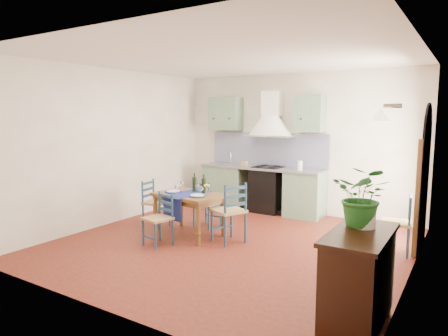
{
  "coord_description": "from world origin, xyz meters",
  "views": [
    {
      "loc": [
        3.06,
        -5.1,
        1.97
      ],
      "look_at": [
        -0.32,
        0.3,
        1.12
      ],
      "focal_mm": 32.0,
      "sensor_mm": 36.0,
      "label": 1
    }
  ],
  "objects_px": {
    "dining_table": "(189,198)",
    "sideboard": "(358,278)",
    "chair_near": "(159,219)",
    "potted_plant": "(363,197)"
  },
  "relations": [
    {
      "from": "dining_table",
      "to": "chair_near",
      "type": "xyz_separation_m",
      "value": [
        -0.08,
        -0.65,
        -0.21
      ]
    },
    {
      "from": "dining_table",
      "to": "sideboard",
      "type": "distance_m",
      "value": 3.46
    },
    {
      "from": "sideboard",
      "to": "dining_table",
      "type": "bearing_deg",
      "value": 153.26
    },
    {
      "from": "dining_table",
      "to": "chair_near",
      "type": "distance_m",
      "value": 0.69
    },
    {
      "from": "sideboard",
      "to": "potted_plant",
      "type": "distance_m",
      "value": 0.74
    },
    {
      "from": "chair_near",
      "to": "dining_table",
      "type": "bearing_deg",
      "value": 83.44
    },
    {
      "from": "sideboard",
      "to": "potted_plant",
      "type": "relative_size",
      "value": 1.82
    },
    {
      "from": "sideboard",
      "to": "potted_plant",
      "type": "height_order",
      "value": "potted_plant"
    },
    {
      "from": "dining_table",
      "to": "sideboard",
      "type": "relative_size",
      "value": 1.12
    },
    {
      "from": "chair_near",
      "to": "potted_plant",
      "type": "bearing_deg",
      "value": -12.99
    }
  ]
}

